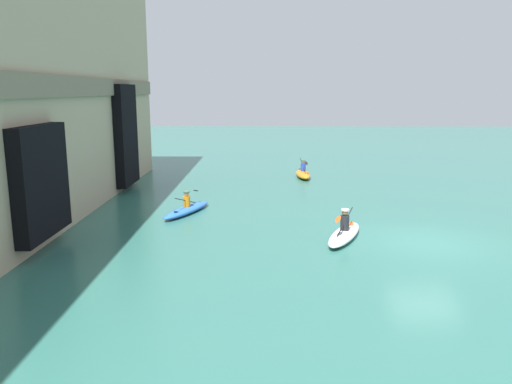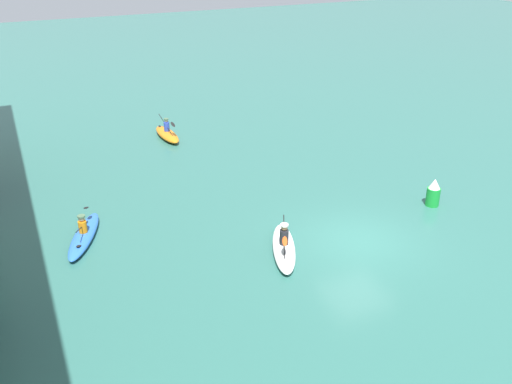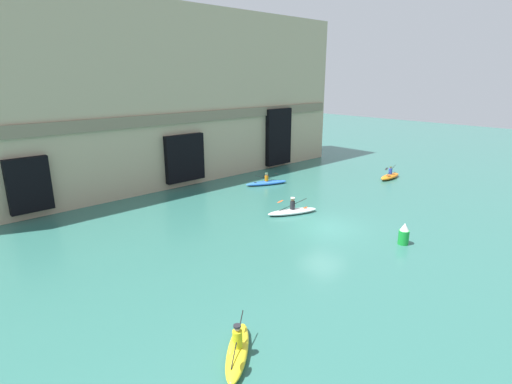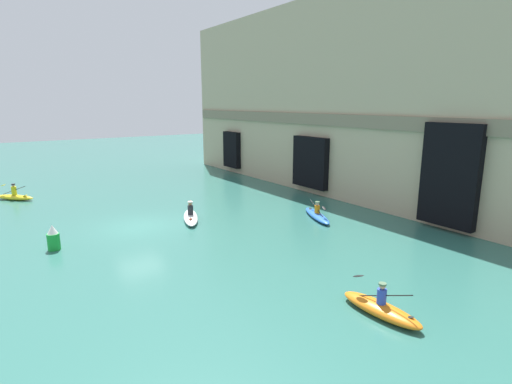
{
  "view_description": "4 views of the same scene",
  "coord_description": "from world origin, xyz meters",
  "px_view_note": "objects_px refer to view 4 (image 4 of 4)",
  "views": [
    {
      "loc": [
        -17.31,
        6.0,
        5.38
      ],
      "look_at": [
        2.94,
        6.22,
        1.26
      ],
      "focal_mm": 35.0,
      "sensor_mm": 36.0,
      "label": 1
    },
    {
      "loc": [
        -15.16,
        11.07,
        10.76
      ],
      "look_at": [
        3.1,
        2.83,
        1.23
      ],
      "focal_mm": 40.0,
      "sensor_mm": 36.0,
      "label": 2
    },
    {
      "loc": [
        -18.16,
        -13.64,
        8.79
      ],
      "look_at": [
        0.41,
        6.39,
        0.78
      ],
      "focal_mm": 28.0,
      "sensor_mm": 36.0,
      "label": 3
    },
    {
      "loc": [
        21.16,
        -6.57,
        6.72
      ],
      "look_at": [
        2.07,
        6.46,
        1.55
      ],
      "focal_mm": 28.0,
      "sensor_mm": 36.0,
      "label": 4
    }
  ],
  "objects_px": {
    "kayak_yellow": "(15,197)",
    "kayak_white": "(191,217)",
    "marker_buoy": "(53,238)",
    "kayak_orange": "(381,308)",
    "kayak_blue": "(317,215)"
  },
  "relations": [
    {
      "from": "kayak_blue",
      "to": "kayak_orange",
      "type": "bearing_deg",
      "value": -9.43
    },
    {
      "from": "kayak_yellow",
      "to": "kayak_orange",
      "type": "xyz_separation_m",
      "value": [
        24.9,
        8.57,
        0.0
      ]
    },
    {
      "from": "kayak_white",
      "to": "marker_buoy",
      "type": "bearing_deg",
      "value": 119.05
    },
    {
      "from": "kayak_orange",
      "to": "marker_buoy",
      "type": "relative_size",
      "value": 2.45
    },
    {
      "from": "kayak_yellow",
      "to": "marker_buoy",
      "type": "distance_m",
      "value": 12.43
    },
    {
      "from": "kayak_yellow",
      "to": "marker_buoy",
      "type": "height_order",
      "value": "marker_buoy"
    },
    {
      "from": "marker_buoy",
      "to": "kayak_orange",
      "type": "bearing_deg",
      "value": 31.95
    },
    {
      "from": "marker_buoy",
      "to": "kayak_yellow",
      "type": "bearing_deg",
      "value": -176.42
    },
    {
      "from": "kayak_yellow",
      "to": "kayak_white",
      "type": "relative_size",
      "value": 0.76
    },
    {
      "from": "kayak_blue",
      "to": "marker_buoy",
      "type": "relative_size",
      "value": 2.99
    },
    {
      "from": "kayak_white",
      "to": "kayak_blue",
      "type": "height_order",
      "value": "kayak_white"
    },
    {
      "from": "kayak_yellow",
      "to": "kayak_white",
      "type": "bearing_deg",
      "value": -7.43
    },
    {
      "from": "kayak_yellow",
      "to": "kayak_orange",
      "type": "bearing_deg",
      "value": -23.41
    },
    {
      "from": "kayak_white",
      "to": "marker_buoy",
      "type": "height_order",
      "value": "marker_buoy"
    },
    {
      "from": "kayak_yellow",
      "to": "kayak_white",
      "type": "height_order",
      "value": "kayak_yellow"
    }
  ]
}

